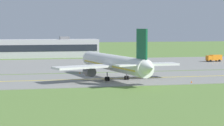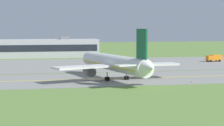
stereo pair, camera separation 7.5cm
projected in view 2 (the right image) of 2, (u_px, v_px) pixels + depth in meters
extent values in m
plane|color=olive|center=(94.00, 79.00, 107.84)|extent=(500.00, 500.00, 0.00)
cube|color=gray|center=(94.00, 79.00, 107.84)|extent=(240.00, 28.00, 0.10)
cube|color=gray|center=(102.00, 64.00, 150.85)|extent=(140.00, 52.00, 0.10)
cube|color=yellow|center=(94.00, 79.00, 107.83)|extent=(220.00, 0.60, 0.01)
cylinder|color=white|center=(114.00, 63.00, 106.92)|extent=(10.59, 34.12, 4.00)
cone|color=white|center=(88.00, 58.00, 123.56)|extent=(4.24, 3.29, 3.80)
cone|color=white|center=(149.00, 68.00, 90.08)|extent=(3.96, 3.80, 3.40)
cube|color=gold|center=(114.00, 65.00, 106.97)|extent=(10.14, 31.47, 0.36)
cube|color=#1E232D|center=(91.00, 56.00, 121.49)|extent=(3.69, 2.43, 0.70)
cube|color=white|center=(84.00, 67.00, 101.58)|extent=(15.74, 9.49, 0.50)
cylinder|color=#47474C|center=(89.00, 72.00, 104.32)|extent=(2.92, 3.79, 2.30)
cylinder|color=black|center=(87.00, 71.00, 105.78)|extent=(2.11, 0.66, 2.10)
cube|color=white|center=(148.00, 64.00, 108.33)|extent=(15.25, 5.66, 0.50)
cylinder|color=#47474C|center=(137.00, 70.00, 109.48)|extent=(2.92, 3.79, 2.30)
cylinder|color=black|center=(135.00, 69.00, 110.95)|extent=(2.11, 0.66, 2.10)
cube|color=#145938|center=(142.00, 44.00, 92.77)|extent=(1.26, 4.39, 6.50)
cube|color=white|center=(129.00, 65.00, 91.70)|extent=(6.44, 4.08, 0.30)
cube|color=white|center=(155.00, 64.00, 94.24)|extent=(6.20, 2.94, 0.30)
cylinder|color=slate|center=(95.00, 69.00, 119.04)|extent=(0.24, 0.24, 1.65)
cylinder|color=black|center=(95.00, 72.00, 119.11)|extent=(0.56, 1.15, 1.10)
cylinder|color=slate|center=(107.00, 76.00, 104.30)|extent=(0.24, 0.24, 1.65)
cylinder|color=black|center=(106.00, 79.00, 104.26)|extent=(0.56, 1.15, 1.10)
cylinder|color=black|center=(108.00, 79.00, 104.48)|extent=(0.56, 1.15, 1.10)
cylinder|color=slate|center=(127.00, 75.00, 106.37)|extent=(0.24, 0.24, 1.65)
cylinder|color=black|center=(126.00, 78.00, 106.33)|extent=(0.56, 1.15, 1.10)
cylinder|color=black|center=(128.00, 78.00, 106.55)|extent=(0.56, 1.15, 1.10)
cube|color=silver|center=(128.00, 64.00, 136.27)|extent=(2.30, 2.14, 1.80)
cube|color=#1E232D|center=(128.00, 63.00, 135.48)|extent=(1.83, 0.46, 0.81)
cube|color=silver|center=(127.00, 62.00, 139.25)|extent=(2.85, 4.52, 2.00)
cylinder|color=orange|center=(128.00, 60.00, 136.19)|extent=(0.20, 0.20, 0.18)
cylinder|color=black|center=(131.00, 67.00, 136.39)|extent=(0.46, 0.94, 0.90)
cylinder|color=black|center=(125.00, 67.00, 136.34)|extent=(0.46, 0.94, 0.90)
cylinder|color=black|center=(130.00, 66.00, 140.21)|extent=(0.46, 0.94, 0.90)
cylinder|color=black|center=(124.00, 66.00, 140.16)|extent=(0.46, 0.94, 0.90)
cube|color=orange|center=(209.00, 58.00, 160.54)|extent=(2.07, 2.24, 1.80)
cube|color=#1E232D|center=(207.00, 57.00, 160.24)|extent=(0.39, 1.84, 0.81)
cube|color=orange|center=(216.00, 57.00, 161.58)|extent=(4.46, 2.70, 2.00)
cylinder|color=orange|center=(209.00, 55.00, 160.45)|extent=(0.20, 0.20, 0.18)
cylinder|color=black|center=(211.00, 61.00, 159.69)|extent=(0.93, 0.43, 0.90)
cylinder|color=black|center=(208.00, 61.00, 161.56)|extent=(0.93, 0.43, 0.90)
cylinder|color=black|center=(219.00, 61.00, 161.00)|extent=(0.93, 0.43, 0.90)
cylinder|color=black|center=(216.00, 60.00, 162.96)|extent=(0.93, 0.43, 0.90)
cube|color=#B2B2B7|center=(42.00, 48.00, 183.79)|extent=(47.26, 10.86, 7.66)
cube|color=#1E232D|center=(43.00, 48.00, 178.42)|extent=(45.37, 0.10, 2.76)
cube|color=slate|center=(65.00, 38.00, 185.41)|extent=(4.00, 4.00, 1.20)
cone|color=orange|center=(192.00, 82.00, 100.58)|extent=(0.44, 0.44, 0.60)
cone|color=orange|center=(80.00, 73.00, 120.22)|extent=(0.44, 0.44, 0.60)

